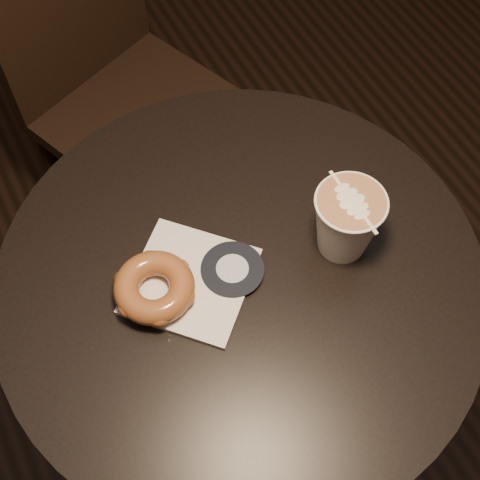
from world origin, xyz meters
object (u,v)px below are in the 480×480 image
(cafe_table, at_px, (240,329))
(latte_cup, at_px, (346,223))
(doughnut, at_px, (154,287))
(chair, at_px, (105,62))
(pastry_bag, at_px, (190,281))

(cafe_table, relative_size, latte_cup, 6.82)
(doughnut, bearing_deg, chair, 76.98)
(latte_cup, bearing_deg, doughnut, 169.89)
(pastry_bag, bearing_deg, chair, 38.41)
(pastry_bag, bearing_deg, latte_cup, -54.40)
(cafe_table, relative_size, chair, 0.77)
(cafe_table, xyz_separation_m, doughnut, (-0.12, 0.02, 0.23))
(doughnut, bearing_deg, pastry_bag, -3.85)
(chair, distance_m, pastry_bag, 0.71)
(cafe_table, distance_m, doughnut, 0.26)
(chair, height_order, doughnut, chair)
(pastry_bag, distance_m, latte_cup, 0.23)
(chair, relative_size, latte_cup, 8.87)
(chair, bearing_deg, doughnut, -125.04)
(cafe_table, xyz_separation_m, pastry_bag, (-0.07, 0.02, 0.20))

